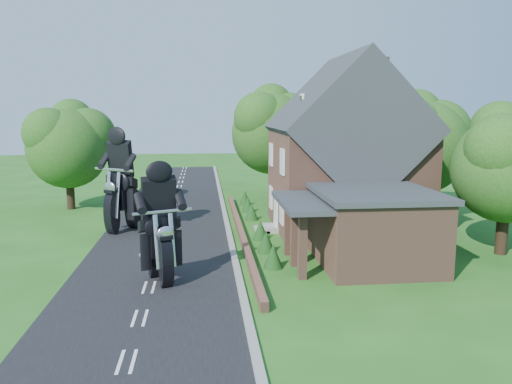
{
  "coord_description": "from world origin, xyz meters",
  "views": [
    {
      "loc": [
        2.23,
        -22.39,
        7.01
      ],
      "look_at": [
        4.96,
        3.11,
        2.8
      ],
      "focal_mm": 35.0,
      "sensor_mm": 36.0,
      "label": 1
    }
  ],
  "objects": [
    {
      "name": "shrub_f",
      "position": [
        5.3,
        14.0,
        0.55
      ],
      "size": [
        0.9,
        0.9,
        1.1
      ],
      "primitive_type": "cone",
      "color": "#123812",
      "rests_on": "ground"
    },
    {
      "name": "ground",
      "position": [
        0.0,
        0.0,
        0.0
      ],
      "size": [
        120.0,
        120.0,
        0.0
      ],
      "primitive_type": "plane",
      "color": "#205819",
      "rests_on": "ground"
    },
    {
      "name": "shrub_c",
      "position": [
        5.3,
        4.0,
        0.55
      ],
      "size": [
        0.9,
        0.9,
        1.1
      ],
      "primitive_type": "cone",
      "color": "#123812",
      "rests_on": "ground"
    },
    {
      "name": "shrub_b",
      "position": [
        5.3,
        1.5,
        0.55
      ],
      "size": [
        0.9,
        0.9,
        1.1
      ],
      "primitive_type": "cone",
      "color": "#123812",
      "rests_on": "ground"
    },
    {
      "name": "kerb",
      "position": [
        3.65,
        0.0,
        0.06
      ],
      "size": [
        0.3,
        80.0,
        0.12
      ],
      "primitive_type": "cube",
      "color": "gray",
      "rests_on": "ground"
    },
    {
      "name": "tree_house_right",
      "position": [
        16.65,
        8.62,
        5.19
      ],
      "size": [
        6.51,
        6.0,
        8.4
      ],
      "color": "black",
      "rests_on": "ground"
    },
    {
      "name": "house",
      "position": [
        10.49,
        6.0,
        4.34
      ],
      "size": [
        9.54,
        8.64,
        10.24
      ],
      "color": "brown",
      "rests_on": "ground"
    },
    {
      "name": "annex",
      "position": [
        9.87,
        -0.8,
        1.77
      ],
      "size": [
        7.05,
        5.94,
        3.44
      ],
      "color": "brown",
      "rests_on": "ground"
    },
    {
      "name": "garden_wall",
      "position": [
        4.3,
        5.0,
        0.2
      ],
      "size": [
        0.3,
        22.0,
        0.4
      ],
      "primitive_type": "cube",
      "color": "brown",
      "rests_on": "ground"
    },
    {
      "name": "shrub_d",
      "position": [
        5.3,
        9.0,
        0.55
      ],
      "size": [
        0.9,
        0.9,
        1.1
      ],
      "primitive_type": "cone",
      "color": "#123812",
      "rests_on": "ground"
    },
    {
      "name": "shrub_a",
      "position": [
        5.3,
        -1.0,
        0.55
      ],
      "size": [
        0.9,
        0.9,
        1.1
      ],
      "primitive_type": "cone",
      "color": "#123812",
      "rests_on": "ground"
    },
    {
      "name": "tree_far_road",
      "position": [
        -6.86,
        14.11,
        4.84
      ],
      "size": [
        6.08,
        5.6,
        7.84
      ],
      "color": "black",
      "rests_on": "ground"
    },
    {
      "name": "motorcycle_lead",
      "position": [
        0.44,
        -2.42,
        0.76
      ],
      "size": [
        0.99,
        1.66,
        1.51
      ],
      "primitive_type": null,
      "rotation": [
        0.0,
        0.0,
        3.53
      ],
      "color": "black",
      "rests_on": "ground"
    },
    {
      "name": "tree_behind_left",
      "position": [
        8.16,
        17.13,
        5.73
      ],
      "size": [
        6.94,
        6.4,
        9.16
      ],
      "color": "black",
      "rests_on": "ground"
    },
    {
      "name": "motorcycle_follow",
      "position": [
        -2.47,
        6.72,
        0.91
      ],
      "size": [
        1.54,
        1.89,
        1.83
      ],
      "primitive_type": null,
      "rotation": [
        0.0,
        0.0,
        2.52
      ],
      "color": "black",
      "rests_on": "ground"
    },
    {
      "name": "road",
      "position": [
        0.0,
        0.0,
        0.01
      ],
      "size": [
        7.0,
        80.0,
        0.02
      ],
      "primitive_type": "cube",
      "color": "black",
      "rests_on": "ground"
    },
    {
      "name": "shrub_e",
      "position": [
        5.3,
        11.5,
        0.55
      ],
      "size": [
        0.9,
        0.9,
        1.1
      ],
      "primitive_type": "cone",
      "color": "#123812",
      "rests_on": "ground"
    },
    {
      "name": "tree_behind_house",
      "position": [
        14.18,
        16.14,
        6.23
      ],
      "size": [
        7.81,
        7.2,
        10.08
      ],
      "color": "black",
      "rests_on": "ground"
    }
  ]
}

